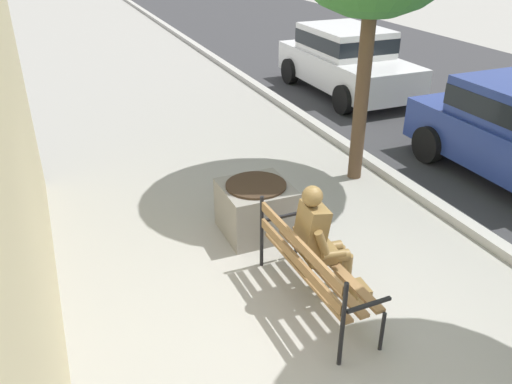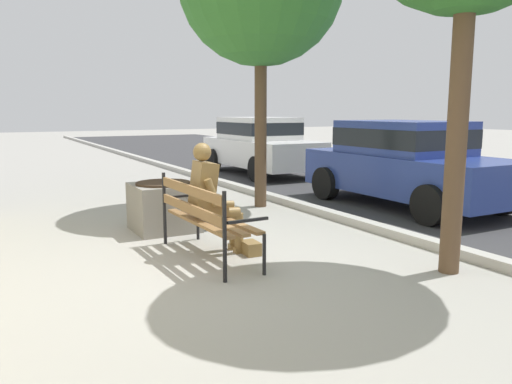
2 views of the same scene
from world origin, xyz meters
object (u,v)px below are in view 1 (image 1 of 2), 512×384
park_bench (311,263)px  parked_car_white (346,59)px  concrete_planter (256,208)px  bronze_statue_seated (323,243)px

park_bench → parked_car_white: 8.22m
concrete_planter → parked_car_white: (-5.20, 4.51, 0.48)m
park_bench → bronze_statue_seated: bronze_statue_seated is taller
park_bench → bronze_statue_seated: 0.27m
bronze_statue_seated → concrete_planter: bronze_statue_seated is taller
bronze_statue_seated → parked_car_white: bearing=147.0°
park_bench → concrete_planter: 1.64m
parked_car_white → park_bench: bearing=-33.8°
park_bench → bronze_statue_seated: size_ratio=1.32×
park_bench → bronze_statue_seated: (-0.12, 0.21, 0.12)m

